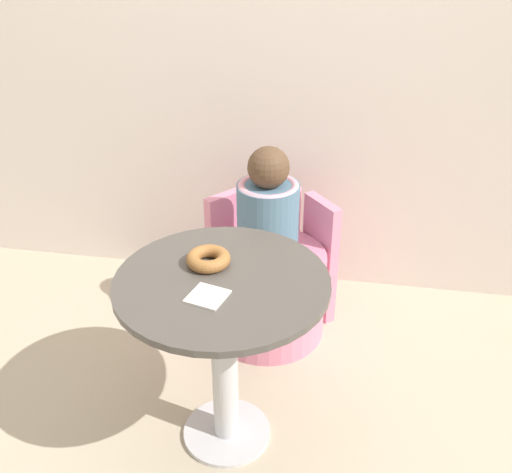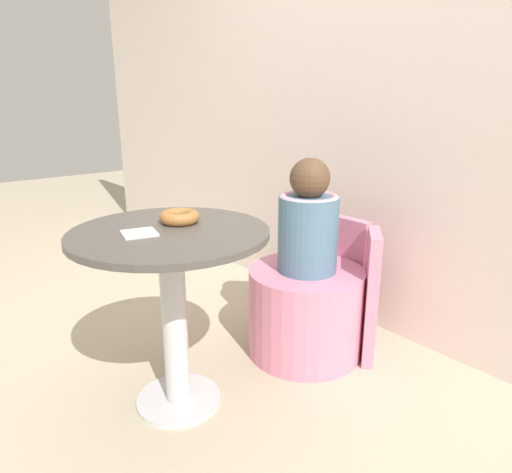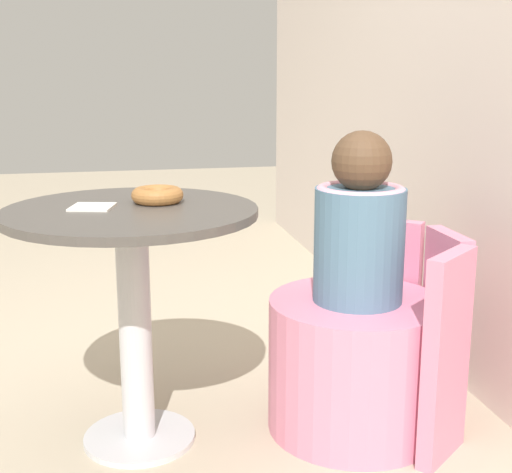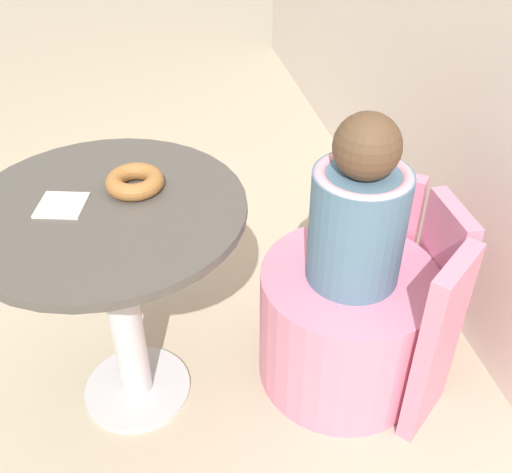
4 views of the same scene
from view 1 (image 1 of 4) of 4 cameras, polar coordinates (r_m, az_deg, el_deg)
The scene contains 8 objects.
ground_plane at distance 2.48m, azimuth -2.21°, elevation -17.47°, with size 12.00×12.00×0.00m, color #B7A88E.
back_wall at distance 2.86m, azimuth 2.12°, elevation 17.30°, with size 6.00×0.06×2.40m.
round_table at distance 2.08m, azimuth -3.14°, elevation -8.25°, with size 0.72×0.72×0.72m.
tub_chair at distance 2.79m, azimuth 1.06°, elevation -5.40°, with size 0.54×0.54×0.42m.
booth_backrest at distance 2.92m, azimuth 1.75°, elevation -1.35°, with size 0.63×0.23×0.61m.
child_figure at distance 2.57m, azimuth 1.15°, elevation 2.56°, with size 0.27×0.27×0.51m.
donut at distance 2.04m, azimuth -4.56°, elevation -2.14°, with size 0.15×0.15×0.05m.
paper_napkin at distance 1.89m, azimuth -4.65°, elevation -5.70°, with size 0.14×0.14×0.01m.
Camera 1 is at (0.37, -1.64, 1.82)m, focal length 42.00 mm.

